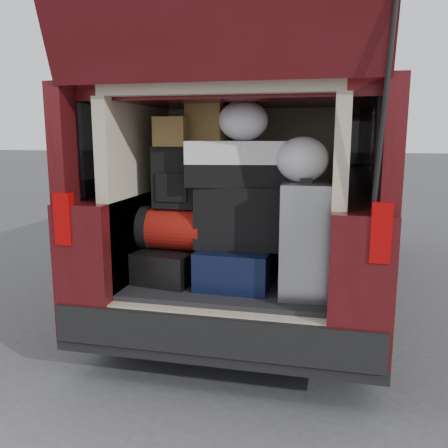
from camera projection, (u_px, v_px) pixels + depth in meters
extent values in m
plane|color=#3A3A3C|center=(224.00, 373.00, 3.01)|extent=(80.00, 80.00, 0.00)
cylinder|color=black|center=(129.00, 295.00, 3.51)|extent=(0.24, 0.64, 0.64)
cylinder|color=black|center=(358.00, 313.00, 3.15)|extent=(0.24, 0.64, 0.64)
cylinder|color=black|center=(227.00, 219.00, 6.67)|extent=(0.24, 0.64, 0.64)
cylinder|color=black|center=(347.00, 224.00, 6.31)|extent=(0.24, 0.64, 0.64)
cube|color=black|center=(269.00, 255.00, 4.95)|extent=(1.90, 4.85, 0.08)
cube|color=#440C0D|center=(196.00, 210.00, 5.04)|extent=(0.33, 4.85, 0.80)
cube|color=#440C0D|center=(348.00, 216.00, 4.69)|extent=(0.33, 4.85, 0.80)
cube|color=#440C0D|center=(272.00, 110.00, 4.67)|extent=(1.82, 4.46, 0.10)
cube|color=black|center=(184.00, 140.00, 4.83)|extent=(0.12, 4.25, 0.68)
cube|color=black|center=(363.00, 140.00, 4.44)|extent=(0.12, 4.25, 0.68)
cube|color=black|center=(213.00, 332.00, 2.65)|extent=(1.86, 0.16, 0.22)
cube|color=#990505|center=(64.00, 219.00, 2.69)|extent=(0.10, 0.06, 0.30)
cube|color=#990505|center=(381.00, 232.00, 2.31)|extent=(0.10, 0.06, 0.30)
cube|color=black|center=(234.00, 282.00, 3.17)|extent=(1.24, 1.05, 0.06)
cube|color=#C1B394|center=(139.00, 189.00, 3.21)|extent=(0.08, 1.05, 1.15)
cube|color=#C1B394|center=(339.00, 195.00, 2.92)|extent=(0.08, 1.05, 1.15)
cube|color=#C1B394|center=(249.00, 184.00, 3.59)|extent=(1.34, 0.06, 1.15)
cube|color=#C1B394|center=(234.00, 96.00, 2.95)|extent=(1.34, 1.05, 0.06)
cylinder|color=black|center=(386.00, 98.00, 2.13)|extent=(0.02, 0.90, 0.76)
cube|color=black|center=(233.00, 316.00, 3.22)|extent=(1.24, 1.05, 0.55)
cube|color=black|center=(174.00, 263.00, 3.14)|extent=(0.45, 0.56, 0.20)
cube|color=black|center=(238.00, 265.00, 3.04)|extent=(0.46, 0.56, 0.24)
cube|color=white|center=(305.00, 238.00, 2.83)|extent=(0.30, 0.46, 0.67)
cube|color=#A01A0E|center=(174.00, 228.00, 3.08)|extent=(0.44, 0.30, 0.28)
cube|color=black|center=(241.00, 216.00, 3.00)|extent=(0.55, 0.35, 0.39)
cube|color=black|center=(176.00, 177.00, 3.02)|extent=(0.28, 0.17, 0.39)
cube|color=white|center=(237.00, 163.00, 2.94)|extent=(0.65, 0.40, 0.28)
cube|color=brown|center=(172.00, 132.00, 2.95)|extent=(0.20, 0.17, 0.18)
cube|color=brown|center=(208.00, 121.00, 3.01)|extent=(0.27, 0.24, 0.24)
ellipsoid|color=white|center=(243.00, 121.00, 2.87)|extent=(0.35, 0.34, 0.24)
ellipsoid|color=white|center=(302.00, 160.00, 2.74)|extent=(0.33, 0.31, 0.26)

